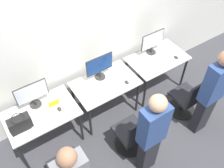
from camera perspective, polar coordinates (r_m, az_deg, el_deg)
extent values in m
plane|color=#3D3D42|center=(4.40, 0.96, -9.05)|extent=(20.00, 20.00, 0.00)
cube|color=silver|center=(3.86, -5.46, 11.09)|extent=(12.00, 0.05, 2.80)
cube|color=silver|center=(3.76, -15.93, -6.56)|extent=(1.03, 0.66, 0.02)
cylinder|color=black|center=(3.89, -19.64, -15.58)|extent=(0.04, 0.04, 0.72)
cylinder|color=black|center=(3.96, -7.05, -9.71)|extent=(0.04, 0.04, 0.72)
cylinder|color=black|center=(4.21, -22.17, -9.55)|extent=(0.04, 0.04, 0.72)
cylinder|color=black|center=(4.28, -10.64, -4.33)|extent=(0.04, 0.04, 0.72)
cylinder|color=#2D2D2D|center=(3.86, -17.03, -4.47)|extent=(0.18, 0.18, 0.01)
cylinder|color=#2D2D2D|center=(3.81, -17.23, -3.88)|extent=(0.04, 0.04, 0.11)
cube|color=#2D2D2D|center=(3.67, -17.94, -1.83)|extent=(0.47, 0.01, 0.32)
cube|color=silver|center=(3.66, -17.90, -1.91)|extent=(0.44, 0.01, 0.29)
cube|color=silver|center=(3.66, -15.29, -7.64)|extent=(0.40, 0.14, 0.02)
ellipsoid|color=#333333|center=(3.71, -11.92, -5.62)|extent=(0.06, 0.09, 0.03)
cube|color=#232328|center=(3.63, -10.32, -18.19)|extent=(0.44, 0.44, 0.05)
sphere|color=#9E7051|center=(2.51, -10.26, -16.17)|extent=(0.20, 0.20, 0.20)
cube|color=silver|center=(4.00, -1.57, 0.16)|extent=(1.03, 0.66, 0.02)
cylinder|color=black|center=(4.00, -5.00, -8.69)|extent=(0.04, 0.04, 0.72)
cylinder|color=black|center=(4.31, 5.80, -3.03)|extent=(0.04, 0.04, 0.72)
cylinder|color=black|center=(4.31, -8.73, -3.44)|extent=(0.04, 0.04, 0.72)
cylinder|color=black|center=(4.61, 1.57, 1.46)|extent=(0.04, 0.04, 0.72)
cylinder|color=#2D2D2D|center=(4.08, -2.73, 1.67)|extent=(0.18, 0.18, 0.01)
cylinder|color=#2D2D2D|center=(4.03, -2.76, 2.30)|extent=(0.04, 0.04, 0.11)
cube|color=#2D2D2D|center=(3.89, -2.90, 4.45)|extent=(0.47, 0.01, 0.32)
cube|color=navy|center=(3.89, -2.84, 4.38)|extent=(0.44, 0.01, 0.29)
cube|color=silver|center=(3.89, -0.28, -1.09)|extent=(0.40, 0.14, 0.02)
ellipsoid|color=#333333|center=(3.98, 3.39, 0.43)|extent=(0.06, 0.09, 0.03)
cylinder|color=black|center=(4.19, 3.91, -13.41)|extent=(0.48, 0.48, 0.03)
cylinder|color=black|center=(4.03, 4.04, -12.11)|extent=(0.04, 0.04, 0.34)
cube|color=#232328|center=(3.86, 4.19, -10.62)|extent=(0.44, 0.44, 0.05)
cube|color=#232328|center=(3.58, 6.35, -10.79)|extent=(0.40, 0.04, 0.44)
cube|color=#232328|center=(3.73, 8.11, -15.30)|extent=(0.25, 0.16, 0.75)
cube|color=navy|center=(3.13, 9.45, -9.31)|extent=(0.36, 0.20, 0.65)
sphere|color=tan|center=(2.79, 10.53, -4.37)|extent=(0.21, 0.21, 0.21)
cube|color=silver|center=(4.50, 10.36, 5.76)|extent=(1.03, 0.66, 0.02)
cylinder|color=black|center=(4.39, 7.47, -2.13)|extent=(0.04, 0.04, 0.72)
cylinder|color=black|center=(4.89, 16.04, 2.49)|extent=(0.04, 0.04, 0.72)
cylinder|color=black|center=(4.68, 3.20, 2.23)|extent=(0.04, 0.04, 0.72)
cylinder|color=black|center=(5.15, 11.72, 6.21)|extent=(0.04, 0.04, 0.72)
cylinder|color=#2D2D2D|center=(4.59, 8.91, 7.22)|extent=(0.18, 0.18, 0.01)
cylinder|color=#2D2D2D|center=(4.55, 9.00, 7.83)|extent=(0.04, 0.04, 0.11)
cube|color=#2D2D2D|center=(4.43, 9.27, 9.89)|extent=(0.47, 0.01, 0.32)
cube|color=silver|center=(4.42, 9.34, 9.84)|extent=(0.44, 0.01, 0.29)
cube|color=silver|center=(4.40, 11.76, 4.79)|extent=(0.40, 0.14, 0.02)
ellipsoid|color=#333333|center=(4.55, 14.45, 5.93)|extent=(0.06, 0.09, 0.03)
cylinder|color=black|center=(4.74, 15.51, -5.53)|extent=(0.48, 0.48, 0.03)
cylinder|color=black|center=(4.60, 15.96, -4.12)|extent=(0.04, 0.04, 0.34)
cube|color=#232328|center=(4.45, 16.47, -2.53)|extent=(0.44, 0.44, 0.05)
cube|color=#232328|center=(4.20, 19.06, -2.10)|extent=(0.40, 0.04, 0.44)
cube|color=#232328|center=(4.30, 19.92, -6.37)|extent=(0.25, 0.16, 0.78)
cube|color=navy|center=(3.78, 22.69, 0.27)|extent=(0.36, 0.20, 0.68)
cube|color=black|center=(3.58, -20.27, -8.53)|extent=(0.30, 0.14, 0.22)
torus|color=black|center=(3.48, -20.82, -7.31)|extent=(0.18, 0.18, 0.01)
cube|color=yellow|center=(3.76, -13.13, -4.29)|extent=(0.16, 0.03, 0.08)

